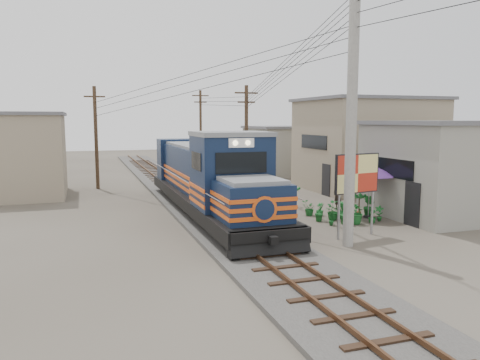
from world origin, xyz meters
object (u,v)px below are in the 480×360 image
object	(u,v)px
billboard	(357,176)
market_umbrella	(370,170)
locomotive	(208,179)
vendor	(338,195)

from	to	relation	value
billboard	market_umbrella	world-z (taller)	billboard
locomotive	market_umbrella	xyz separation A→B (m)	(7.19, -3.21, 0.56)
billboard	vendor	distance (m)	6.22
billboard	market_umbrella	size ratio (longest dim) A/B	1.10
locomotive	billboard	distance (m)	7.76
billboard	vendor	bearing A→B (deg)	56.20
billboard	market_umbrella	xyz separation A→B (m)	(2.66, 3.05, -0.17)
market_umbrella	locomotive	bearing A→B (deg)	155.98
vendor	market_umbrella	bearing A→B (deg)	68.38
market_umbrella	billboard	bearing A→B (deg)	-131.06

